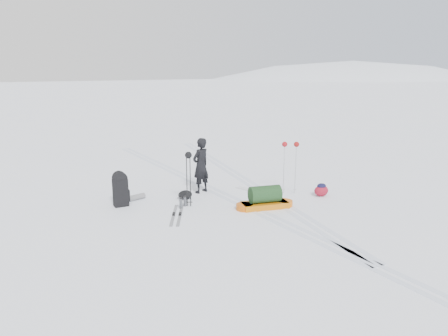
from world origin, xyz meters
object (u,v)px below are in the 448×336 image
at_px(pulk_sled, 265,199).
at_px(ski_poles_black, 188,162).
at_px(skier, 201,165).
at_px(expedition_rucksack, 122,190).

relative_size(pulk_sled, ski_poles_black, 1.09).
relative_size(skier, ski_poles_black, 1.10).
xyz_separation_m(skier, pulk_sled, (0.88, -2.09, -0.58)).
relative_size(skier, pulk_sled, 1.01).
bearing_deg(ski_poles_black, skier, 27.07).
distance_m(pulk_sled, expedition_rucksack, 3.80).
bearing_deg(expedition_rucksack, pulk_sled, -30.96).
bearing_deg(ski_poles_black, pulk_sled, -56.24).
height_order(skier, ski_poles_black, skier).
bearing_deg(expedition_rucksack, skier, 3.45).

